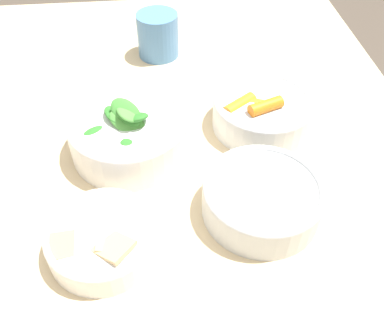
# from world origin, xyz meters

# --- Properties ---
(dining_table) EXTENTS (1.32, 0.82, 0.73)m
(dining_table) POSITION_xyz_m (0.00, 0.00, 0.62)
(dining_table) COLOR beige
(dining_table) RESTS_ON ground_plane
(bowl_carrots) EXTENTS (0.17, 0.17, 0.07)m
(bowl_carrots) POSITION_xyz_m (-0.15, 0.14, 0.76)
(bowl_carrots) COLOR silver
(bowl_carrots) RESTS_ON dining_table
(bowl_greens) EXTENTS (0.19, 0.19, 0.10)m
(bowl_greens) POSITION_xyz_m (-0.11, -0.09, 0.76)
(bowl_greens) COLOR white
(bowl_greens) RESTS_ON dining_table
(bowl_beans_hotdog) EXTENTS (0.17, 0.17, 0.05)m
(bowl_beans_hotdog) POSITION_xyz_m (0.03, 0.10, 0.75)
(bowl_beans_hotdog) COLOR silver
(bowl_beans_hotdog) RESTS_ON dining_table
(bowl_cookies) EXTENTS (0.14, 0.14, 0.05)m
(bowl_cookies) POSITION_xyz_m (0.07, -0.12, 0.75)
(bowl_cookies) COLOR white
(bowl_cookies) RESTS_ON dining_table
(cup) EXTENTS (0.08, 0.08, 0.09)m
(cup) POSITION_xyz_m (-0.40, -0.03, 0.77)
(cup) COLOR #4C7FB7
(cup) RESTS_ON dining_table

